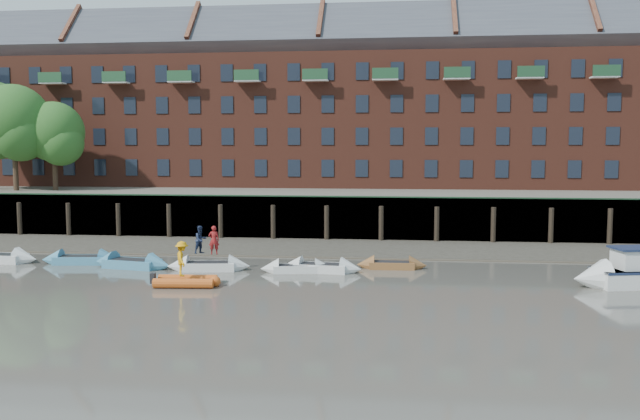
% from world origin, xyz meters
% --- Properties ---
extents(ground, '(220.00, 220.00, 0.00)m').
position_xyz_m(ground, '(0.00, 0.00, 0.00)').
color(ground, '#57534A').
rests_on(ground, ground).
extents(foreshore, '(110.00, 8.00, 0.50)m').
position_xyz_m(foreshore, '(0.00, 18.00, 0.00)').
color(foreshore, '#3D382F').
rests_on(foreshore, ground).
extents(mud_band, '(110.00, 1.60, 0.10)m').
position_xyz_m(mud_band, '(0.00, 14.60, 0.00)').
color(mud_band, '#4C4336').
rests_on(mud_band, ground).
extents(river_wall, '(110.00, 1.23, 3.30)m').
position_xyz_m(river_wall, '(-0.00, 22.38, 1.59)').
color(river_wall, '#2D2A26').
rests_on(river_wall, ground).
extents(bank_terrace, '(110.00, 28.00, 3.20)m').
position_xyz_m(bank_terrace, '(0.00, 36.00, 1.60)').
color(bank_terrace, '#5E594D').
rests_on(bank_terrace, ground).
extents(apartment_terrace, '(80.60, 15.56, 20.98)m').
position_xyz_m(apartment_terrace, '(-0.00, 36.99, 12.82)').
color(apartment_terrace, brown).
rests_on(apartment_terrace, bank_terrace).
extents(tree_cluster, '(11.76, 7.74, 9.40)m').
position_xyz_m(tree_cluster, '(-25.62, 27.35, 9.00)').
color(tree_cluster, '#3A281C').
rests_on(tree_cluster, bank_terrace).
extents(rowboat_1, '(4.78, 1.90, 1.35)m').
position_xyz_m(rowboat_1, '(-11.45, 10.37, 0.24)').
color(rowboat_1, teal).
rests_on(rowboat_1, ground).
extents(rowboat_2, '(5.06, 2.36, 1.41)m').
position_xyz_m(rowboat_2, '(-7.89, 9.38, 0.25)').
color(rowboat_2, teal).
rests_on(rowboat_2, ground).
extents(rowboat_3, '(4.78, 1.97, 1.35)m').
position_xyz_m(rowboat_3, '(-3.33, 9.15, 0.24)').
color(rowboat_3, silver).
rests_on(rowboat_3, ground).
extents(rowboat_4, '(4.18, 1.82, 1.17)m').
position_xyz_m(rowboat_4, '(1.69, 9.16, 0.21)').
color(rowboat_4, silver).
rests_on(rowboat_4, ground).
extents(rowboat_5, '(4.63, 1.79, 1.31)m').
position_xyz_m(rowboat_5, '(3.01, 9.41, 0.23)').
color(rowboat_5, silver).
rests_on(rowboat_5, ground).
extents(rowboat_6, '(4.00, 1.26, 1.15)m').
position_xyz_m(rowboat_6, '(6.89, 10.88, 0.20)').
color(rowboat_6, brown).
rests_on(rowboat_6, ground).
extents(rib_tender, '(3.29, 1.76, 0.56)m').
position_xyz_m(rib_tender, '(-3.13, 4.82, 0.24)').
color(rib_tender, '#CF571A').
rests_on(rib_tender, ground).
extents(motor_launch, '(6.36, 3.26, 2.51)m').
position_xyz_m(motor_launch, '(18.44, 7.23, 0.64)').
color(motor_launch, silver).
rests_on(motor_launch, ground).
extents(person_rower_a, '(0.66, 0.51, 1.62)m').
position_xyz_m(person_rower_a, '(-3.01, 9.15, 1.72)').
color(person_rower_a, maroon).
rests_on(person_rower_a, rowboat_3).
extents(person_rower_b, '(0.95, 0.98, 1.59)m').
position_xyz_m(person_rower_b, '(-3.82, 9.35, 1.70)').
color(person_rower_b, '#19233F').
rests_on(person_rower_b, rowboat_3).
extents(person_rib_crew, '(1.03, 1.29, 1.74)m').
position_xyz_m(person_rib_crew, '(-3.40, 4.71, 1.40)').
color(person_rib_crew, orange).
rests_on(person_rib_crew, rib_tender).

